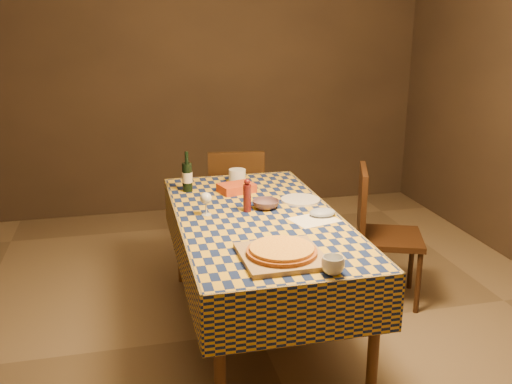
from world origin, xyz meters
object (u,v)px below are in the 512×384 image
(dining_table, at_px, (258,228))
(pizza, at_px, (282,250))
(chair_far, at_px, (235,200))
(white_plate, at_px, (300,200))
(wine_bottle, at_px, (187,176))
(chair_right, at_px, (378,227))
(cutting_board, at_px, (282,256))
(bowl, at_px, (266,204))

(dining_table, distance_m, pizza, 0.64)
(dining_table, distance_m, chair_far, 1.09)
(white_plate, bearing_deg, pizza, -113.35)
(wine_bottle, height_order, chair_right, wine_bottle)
(pizza, bearing_deg, wine_bottle, 104.29)
(wine_bottle, bearing_deg, pizza, -75.71)
(cutting_board, bearing_deg, wine_bottle, 104.29)
(bowl, bearing_deg, dining_table, -123.13)
(bowl, xyz_separation_m, white_plate, (0.25, 0.09, -0.02))
(chair_far, xyz_separation_m, chair_right, (0.82, -0.82, 0.00))
(cutting_board, bearing_deg, bowl, 81.55)
(bowl, relative_size, wine_bottle, 0.60)
(dining_table, height_order, white_plate, white_plate)
(pizza, distance_m, chair_far, 1.73)
(bowl, bearing_deg, chair_right, 9.61)
(pizza, relative_size, chair_far, 0.39)
(chair_right, bearing_deg, bowl, -170.39)
(wine_bottle, bearing_deg, cutting_board, -75.71)
(dining_table, height_order, pizza, pizza)
(pizza, xyz_separation_m, chair_right, (0.93, 0.88, -0.29))
(bowl, distance_m, chair_right, 0.88)
(cutting_board, relative_size, chair_right, 0.42)
(pizza, relative_size, bowl, 2.26)
(cutting_board, relative_size, white_plate, 1.59)
(cutting_board, height_order, bowl, bowl)
(dining_table, xyz_separation_m, white_plate, (0.33, 0.21, 0.08))
(dining_table, distance_m, bowl, 0.17)
(white_plate, distance_m, chair_far, 0.94)
(dining_table, distance_m, chair_right, 0.95)
(white_plate, relative_size, chair_far, 0.27)
(pizza, bearing_deg, white_plate, 66.65)
(wine_bottle, relative_size, white_plate, 1.10)
(pizza, distance_m, chair_right, 1.32)
(bowl, bearing_deg, wine_bottle, 131.90)
(dining_table, relative_size, chair_right, 1.98)
(bowl, xyz_separation_m, chair_right, (0.82, 0.14, -0.27))
(white_plate, height_order, chair_right, chair_right)
(cutting_board, xyz_separation_m, pizza, (-0.00, 0.00, 0.03))
(pizza, distance_m, bowl, 0.75)
(pizza, distance_m, white_plate, 0.91)
(wine_bottle, bearing_deg, chair_right, -14.81)
(wine_bottle, xyz_separation_m, chair_right, (1.24, -0.33, -0.35))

